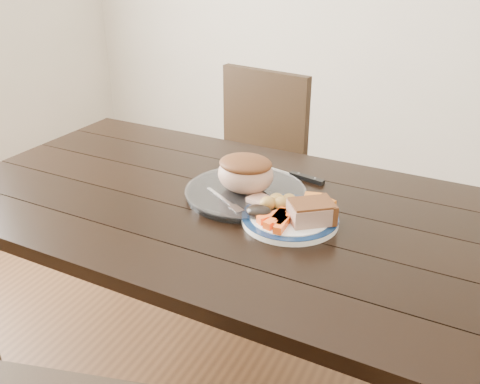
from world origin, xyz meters
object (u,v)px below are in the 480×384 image
at_px(fork, 226,202).
at_px(serving_platter, 245,194).
at_px(pork_slice, 311,212).
at_px(roast_joint, 246,174).
at_px(dining_table, 219,228).
at_px(dinner_plate, 290,219).
at_px(chair_far, 250,168).
at_px(carving_knife, 296,175).

bearing_deg(fork, serving_platter, 112.39).
distance_m(pork_slice, roast_joint, 0.25).
bearing_deg(pork_slice, dining_table, 172.31).
bearing_deg(dining_table, roast_joint, 41.82).
distance_m(dining_table, dinner_plate, 0.26).
distance_m(dinner_plate, serving_platter, 0.20).
distance_m(chair_far, roast_joint, 0.80).
bearing_deg(fork, dining_table, 172.64).
bearing_deg(chair_far, fork, 119.44).
relative_size(fork, carving_knife, 0.51).
bearing_deg(fork, roast_joint, 112.39).
height_order(chair_far, pork_slice, chair_far).
relative_size(chair_far, carving_knife, 2.94).
relative_size(chair_far, pork_slice, 8.53).
bearing_deg(carving_knife, serving_platter, -100.86).
height_order(serving_platter, carving_knife, serving_platter).
relative_size(dining_table, pork_slice, 14.97).
bearing_deg(dinner_plate, pork_slice, -4.76).
height_order(pork_slice, carving_knife, pork_slice).
xyz_separation_m(serving_platter, fork, (-0.02, -0.09, 0.01)).
bearing_deg(carving_knife, dining_table, -107.66).
relative_size(chair_far, fork, 5.81).
xyz_separation_m(dinner_plate, serving_platter, (-0.17, 0.09, 0.00)).
bearing_deg(chair_far, carving_knife, 137.63).
distance_m(serving_platter, roast_joint, 0.06).
relative_size(serving_platter, carving_knife, 1.09).
relative_size(dining_table, carving_knife, 5.16).
xyz_separation_m(dining_table, roast_joint, (0.06, 0.06, 0.16)).
height_order(dinner_plate, carving_knife, dinner_plate).
bearing_deg(chair_far, dinner_plate, 130.86).
bearing_deg(dinner_plate, roast_joint, 152.66).
xyz_separation_m(chair_far, fork, (0.28, -0.77, 0.25)).
relative_size(dinner_plate, serving_platter, 0.75).
bearing_deg(serving_platter, fork, -99.55).
bearing_deg(pork_slice, chair_far, 124.31).
relative_size(dining_table, roast_joint, 9.87).
bearing_deg(chair_far, serving_platter, 123.03).
distance_m(chair_far, pork_slice, 0.98).
bearing_deg(serving_platter, carving_knife, 66.33).
xyz_separation_m(fork, carving_knife, (0.10, 0.29, -0.01)).
bearing_deg(roast_joint, carving_knife, 66.33).
distance_m(dining_table, fork, 0.13).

